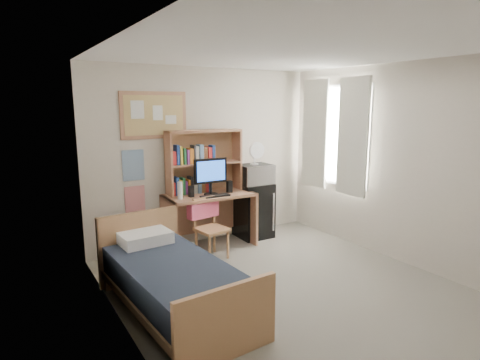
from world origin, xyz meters
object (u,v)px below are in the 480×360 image
mini_fridge (253,210)px  microwave (254,174)px  monitor (211,177)px  desk_chair (212,229)px  speaker_left (191,191)px  desk_fan (254,154)px  bulletin_board (154,115)px  desk (210,220)px  bed (175,288)px  speaker_right (229,187)px

mini_fridge → microwave: bearing=-90.0°
mini_fridge → monitor: 1.04m
desk_chair → speaker_left: bearing=100.0°
desk_fan → speaker_left: bearing=-174.3°
speaker_left → monitor: bearing=0.0°
bulletin_board → speaker_left: size_ratio=5.96×
desk → bed: (-1.16, -1.50, -0.14)m
bulletin_board → bed: bulletin_board is taller
desk_chair → microwave: 1.24m
desk → bed: bearing=-125.4°
bed → speaker_left: 1.80m
desk_fan → desk: bearing=-175.8°
speaker_left → speaker_right: 0.60m
desk → monitor: (-0.00, -0.06, 0.66)m
bed → speaker_left: size_ratio=11.76×
monitor → speaker_right: bearing=-0.0°
speaker_left → speaker_right: (0.60, -0.02, 0.01)m
bed → desk_fan: size_ratio=5.94×
desk → mini_fridge: bearing=7.0°
monitor → bed: bearing=-126.5°
desk_fan → desk_chair: bearing=-154.3°
monitor → speaker_left: size_ratio=3.33×
speaker_left → desk_fan: (1.11, 0.10, 0.43)m
speaker_right → monitor: bearing=180.0°
microwave → desk: bearing=-175.8°
bulletin_board → desk_fan: bearing=-10.6°
mini_fridge → microwave: microwave is taller
bulletin_board → desk: (0.66, -0.32, -1.52)m
speaker_right → desk_fan: desk_fan is taller
bed → microwave: microwave is taller
speaker_left → desk_chair: bearing=-68.6°
desk → microwave: size_ratio=2.50×
desk_chair → desk_fan: desk_fan is taller
speaker_left → desk_fan: size_ratio=0.51×
bulletin_board → speaker_left: (0.36, -0.37, -1.04)m
mini_fridge → monitor: (-0.81, -0.13, 0.63)m
bulletin_board → speaker_right: bulletin_board is taller
desk → bed: size_ratio=0.69×
mini_fridge → bed: size_ratio=0.46×
desk_chair → speaker_right: bearing=26.6°
desk_chair → bed: desk_chair is taller
desk → monitor: 0.66m
bed → bulletin_board: bearing=71.1°
bulletin_board → bed: 2.52m
mini_fridge → monitor: monitor is taller
bed → desk_fan: 2.72m
mini_fridge → microwave: 0.58m
desk_chair → mini_fridge: (0.99, 0.48, 0.02)m
bed → microwave: size_ratio=3.63×
speaker_left → microwave: (1.11, 0.10, 0.13)m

